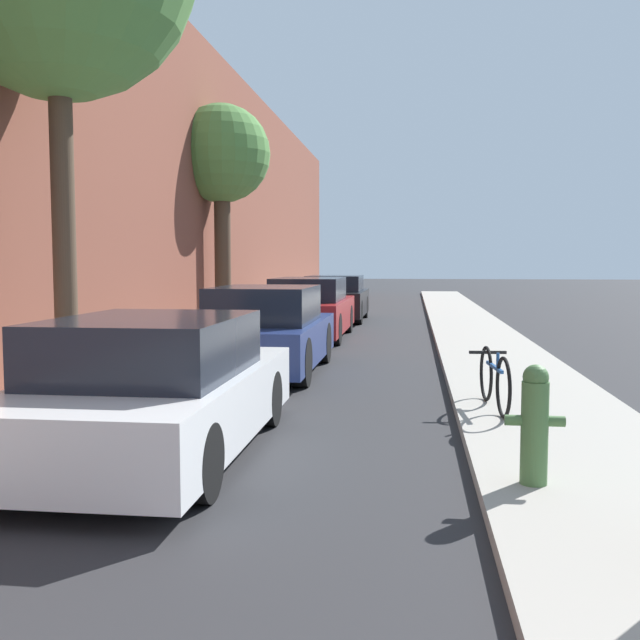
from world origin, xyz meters
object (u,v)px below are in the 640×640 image
(parked_car_white, at_px, (156,390))
(street_tree_far, at_px, (222,158))
(parked_car_red, at_px, (310,309))
(parked_car_black, at_px, (336,299))
(fire_hydrant, at_px, (535,423))
(parked_car_navy, at_px, (267,332))
(bicycle, at_px, (494,379))

(parked_car_white, relative_size, street_tree_far, 0.73)
(parked_car_white, distance_m, parked_car_red, 10.37)
(parked_car_white, relative_size, parked_car_red, 0.89)
(parked_car_black, relative_size, fire_hydrant, 4.48)
(parked_car_navy, height_order, fire_hydrant, parked_car_navy)
(parked_car_black, xyz_separation_m, fire_hydrant, (3.22, -16.29, -0.08))
(bicycle, bearing_deg, street_tree_far, 115.11)
(parked_car_white, relative_size, parked_car_black, 1.01)
(parked_car_black, xyz_separation_m, bicycle, (3.24, -13.47, -0.20))
(parked_car_navy, bearing_deg, street_tree_far, 110.25)
(street_tree_far, xyz_separation_m, fire_hydrant, (5.77, -12.72, -3.84))
(street_tree_far, bearing_deg, parked_car_white, -78.08)
(parked_car_navy, xyz_separation_m, parked_car_red, (-0.06, 5.36, 0.01))
(bicycle, bearing_deg, parked_car_navy, 131.79)
(parked_car_navy, relative_size, parked_car_black, 1.00)
(parked_car_white, relative_size, parked_car_navy, 1.01)
(parked_car_navy, height_order, parked_car_red, parked_car_red)
(street_tree_far, distance_m, fire_hydrant, 14.49)
(parked_car_navy, bearing_deg, parked_car_white, -90.29)
(street_tree_far, height_order, fire_hydrant, street_tree_far)
(parked_car_white, xyz_separation_m, parked_car_red, (-0.03, 10.37, 0.07))
(parked_car_navy, xyz_separation_m, fire_hydrant, (3.24, -5.85, -0.08))
(fire_hydrant, height_order, bicycle, fire_hydrant)
(parked_car_red, relative_size, parked_car_black, 1.14)
(fire_hydrant, bearing_deg, parked_car_white, 165.44)
(parked_car_white, height_order, bicycle, parked_car_white)
(fire_hydrant, bearing_deg, bicycle, 89.74)
(parked_car_white, distance_m, fire_hydrant, 3.37)
(parked_car_white, bearing_deg, parked_car_red, 90.17)
(parked_car_navy, bearing_deg, fire_hydrant, -61.07)
(parked_car_white, height_order, fire_hydrant, parked_car_white)
(parked_car_red, bearing_deg, bicycle, -68.52)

